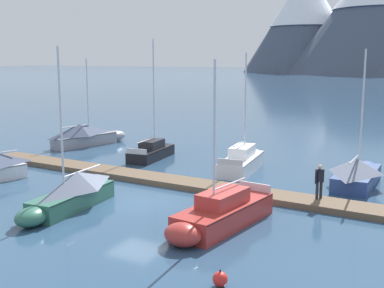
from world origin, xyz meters
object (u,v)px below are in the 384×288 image
object	(u,v)px
sailboat_mid_dock_port	(153,151)
person_on_dock	(319,179)
sailboat_far_berth	(244,160)
sailboat_outer_slip	(220,214)
mooring_buoy_channel_marker	(220,279)
sailboat_mid_dock_starboard	(70,192)
sailboat_end_of_dock	(358,171)
sailboat_nearest_berth	(87,135)

from	to	relation	value
sailboat_mid_dock_port	person_on_dock	distance (m)	14.47
sailboat_far_berth	sailboat_outer_slip	distance (m)	11.18
mooring_buoy_channel_marker	sailboat_mid_dock_starboard	bearing A→B (deg)	156.77
sailboat_mid_dock_starboard	person_on_dock	xyz separation A→B (m)	(10.22, 6.07, 0.45)
sailboat_mid_dock_starboard	sailboat_end_of_dock	bearing A→B (deg)	44.48
sailboat_end_of_dock	sailboat_outer_slip	bearing A→B (deg)	-111.28
sailboat_nearest_berth	person_on_dock	world-z (taller)	sailboat_nearest_berth
sailboat_mid_dock_port	sailboat_mid_dock_starboard	size ratio (longest dim) A/B	1.10
sailboat_nearest_berth	sailboat_far_berth	distance (m)	14.73
sailboat_mid_dock_starboard	sailboat_end_of_dock	xyz separation A→B (m)	(11.26, 11.06, -0.08)
sailboat_mid_dock_starboard	sailboat_far_berth	distance (m)	12.32
sailboat_mid_dock_port	sailboat_mid_dock_starboard	xyz separation A→B (m)	(2.90, -12.12, 0.28)
person_on_dock	mooring_buoy_channel_marker	distance (m)	10.23
person_on_dock	sailboat_far_berth	bearing A→B (deg)	137.56
sailboat_outer_slip	person_on_dock	world-z (taller)	sailboat_outer_slip
sailboat_mid_dock_starboard	mooring_buoy_channel_marker	world-z (taller)	sailboat_mid_dock_starboard
sailboat_far_berth	person_on_dock	world-z (taller)	sailboat_far_berth
sailboat_far_berth	mooring_buoy_channel_marker	size ratio (longest dim) A/B	13.12
sailboat_end_of_dock	sailboat_nearest_berth	bearing A→B (deg)	172.32
sailboat_mid_dock_port	sailboat_outer_slip	world-z (taller)	sailboat_mid_dock_port
sailboat_nearest_berth	sailboat_far_berth	bearing A→B (deg)	-9.31
sailboat_far_berth	sailboat_end_of_dock	xyz separation A→B (m)	(7.09, -0.53, 0.12)
sailboat_far_berth	mooring_buoy_channel_marker	distance (m)	16.57
sailboat_nearest_berth	sailboat_outer_slip	world-z (taller)	sailboat_nearest_berth
person_on_dock	sailboat_nearest_berth	bearing A→B (deg)	158.98
sailboat_nearest_berth	sailboat_mid_dock_port	world-z (taller)	sailboat_mid_dock_port
mooring_buoy_channel_marker	sailboat_far_berth	bearing A→B (deg)	108.82
sailboat_mid_dock_starboard	sailboat_end_of_dock	distance (m)	15.78
sailboat_end_of_dock	person_on_dock	distance (m)	5.13
sailboat_nearest_berth	sailboat_outer_slip	bearing A→B (deg)	-36.64
sailboat_mid_dock_port	mooring_buoy_channel_marker	world-z (taller)	sailboat_mid_dock_port
sailboat_nearest_berth	sailboat_outer_slip	size ratio (longest dim) A/B	1.02
sailboat_outer_slip	mooring_buoy_channel_marker	xyz separation A→B (m)	(2.23, -4.94, -0.37)
sailboat_mid_dock_port	person_on_dock	size ratio (longest dim) A/B	4.93
sailboat_nearest_berth	sailboat_mid_dock_starboard	size ratio (longest dim) A/B	0.94
sailboat_nearest_berth	mooring_buoy_channel_marker	distance (m)	26.86
sailboat_far_berth	person_on_dock	xyz separation A→B (m)	(6.04, -5.53, 0.65)
sailboat_far_berth	sailboat_mid_dock_port	bearing A→B (deg)	175.72
sailboat_mid_dock_starboard	person_on_dock	world-z (taller)	sailboat_mid_dock_starboard
mooring_buoy_channel_marker	sailboat_nearest_berth	bearing A→B (deg)	137.74
sailboat_outer_slip	sailboat_end_of_dock	world-z (taller)	sailboat_end_of_dock
person_on_dock	mooring_buoy_channel_marker	size ratio (longest dim) A/B	3.02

